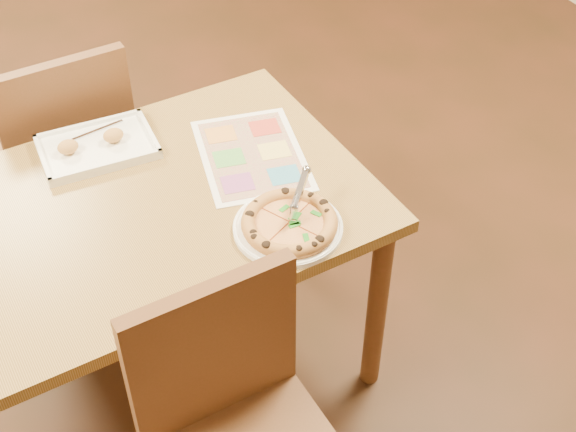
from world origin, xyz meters
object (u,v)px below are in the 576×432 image
pizza (289,223)px  chair_near (234,409)px  chair_far (66,137)px  menu (252,155)px  pizza_cutter (299,195)px  appetizer_tray (97,147)px  plate (288,228)px  dining_table (133,233)px

pizza → chair_near: bearing=-136.6°
chair_near → chair_far: (-0.00, 1.20, 0.00)m
chair_near → pizza: chair_near is taller
chair_near → menu: bearing=58.3°
chair_far → menu: size_ratio=1.16×
chair_near → pizza_cutter: 0.56m
pizza → appetizer_tray: size_ratio=0.72×
chair_near → appetizer_tray: chair_near is taller
plate → appetizer_tray: appetizer_tray is taller
pizza → menu: 0.33m
plate → menu: plate is taller
plate → pizza_cutter: pizza_cutter is taller
pizza_cutter → appetizer_tray: 0.65m
chair_far → pizza: chair_far is taller
appetizer_tray → chair_far: bearing=93.2°
plate → chair_near: bearing=-136.0°
chair_near → plate: chair_near is taller
plate → pizza_cutter: (0.05, 0.03, 0.08)m
dining_table → pizza: size_ratio=5.16×
chair_near → pizza: (0.33, 0.32, 0.18)m
chair_far → plate: (0.33, -0.88, 0.16)m
plate → pizza: pizza is taller
pizza → appetizer_tray: bearing=119.0°
dining_table → chair_near: size_ratio=2.77×
chair_far → plate: 0.96m
chair_near → menu: 0.77m
pizza → pizza_cutter: 0.08m
dining_table → chair_near: chair_near is taller
chair_far → pizza_cutter: 0.97m
appetizer_tray → pizza: bearing=-61.0°
pizza_cutter → plate: bearing=166.7°
dining_table → chair_near: 0.61m
plate → pizza_cutter: bearing=29.1°
pizza_cutter → pizza: bearing=171.5°
chair_far → pizza: size_ratio=1.87×
dining_table → appetizer_tray: bearing=86.5°
chair_far → pizza: (0.33, -0.89, 0.18)m
plate → pizza: size_ratio=1.14×
chair_far → plate: chair_far is taller
chair_near → pizza: 0.49m
pizza_cutter → appetizer_tray: size_ratio=0.33×
dining_table → chair_near: (0.00, -0.60, -0.07)m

